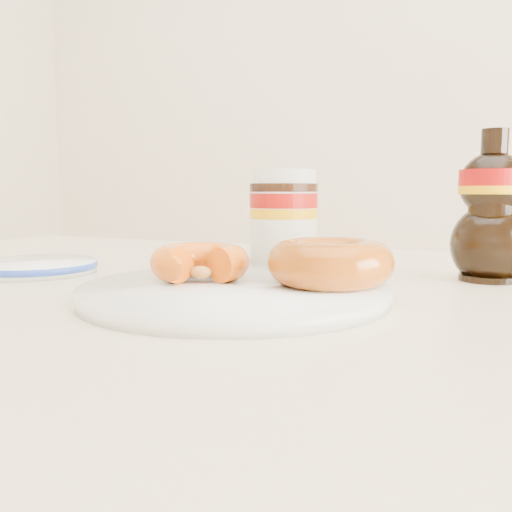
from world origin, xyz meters
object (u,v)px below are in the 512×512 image
at_px(donut_bitten, 200,262).
at_px(dining_table, 249,370).
at_px(dark_jar, 281,229).
at_px(donut_whole, 330,263).
at_px(syrup_bottle, 492,206).
at_px(blue_rim_saucer, 35,266).
at_px(plate, 234,292).
at_px(nutella_jar, 284,214).

bearing_deg(donut_bitten, dining_table, 69.97).
bearing_deg(dark_jar, donut_whole, -58.55).
distance_m(syrup_bottle, blue_rim_saucer, 0.53).
distance_m(plate, donut_whole, 0.09).
height_order(syrup_bottle, blue_rim_saucer, syrup_bottle).
distance_m(dining_table, dark_jar, 0.23).
bearing_deg(blue_rim_saucer, nutella_jar, 36.15).
distance_m(nutella_jar, syrup_bottle, 0.26).
bearing_deg(plate, syrup_bottle, 45.21).
bearing_deg(plate, nutella_jar, 100.28).
xyz_separation_m(donut_whole, dark_jar, (-0.13, 0.21, 0.01)).
xyz_separation_m(nutella_jar, blue_rim_saucer, (-0.25, -0.18, -0.06)).
height_order(syrup_bottle, dark_jar, syrup_bottle).
bearing_deg(nutella_jar, dark_jar, 142.38).
bearing_deg(nutella_jar, syrup_bottle, -6.68).
distance_m(plate, dark_jar, 0.25).
xyz_separation_m(donut_bitten, blue_rim_saucer, (-0.25, 0.04, -0.02)).
bearing_deg(blue_rim_saucer, dark_jar, 37.11).
relative_size(dining_table, plate, 4.99).
distance_m(nutella_jar, blue_rim_saucer, 0.32).
xyz_separation_m(dining_table, nutella_jar, (-0.03, 0.19, 0.15)).
bearing_deg(syrup_bottle, plate, -134.79).
height_order(donut_whole, nutella_jar, nutella_jar).
height_order(donut_bitten, donut_whole, donut_whole).
bearing_deg(nutella_jar, dining_table, -79.60).
relative_size(syrup_bottle, dark_jar, 1.66).
distance_m(plate, nutella_jar, 0.25).
bearing_deg(dining_table, plate, -80.12).
distance_m(donut_whole, dark_jar, 0.25).
relative_size(dining_table, syrup_bottle, 8.49).
height_order(plate, nutella_jar, nutella_jar).
relative_size(dining_table, nutella_jar, 11.12).
relative_size(nutella_jar, blue_rim_saucer, 0.85).
relative_size(donut_bitten, dark_jar, 0.96).
distance_m(donut_bitten, donut_whole, 0.13).
height_order(plate, donut_bitten, donut_bitten).
bearing_deg(nutella_jar, blue_rim_saucer, -143.85).
distance_m(dining_table, nutella_jar, 0.24).
xyz_separation_m(syrup_bottle, dark_jar, (-0.26, 0.03, -0.03)).
height_order(nutella_jar, dark_jar, nutella_jar).
distance_m(dining_table, donut_whole, 0.15).
xyz_separation_m(nutella_jar, syrup_bottle, (0.25, -0.03, 0.01)).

